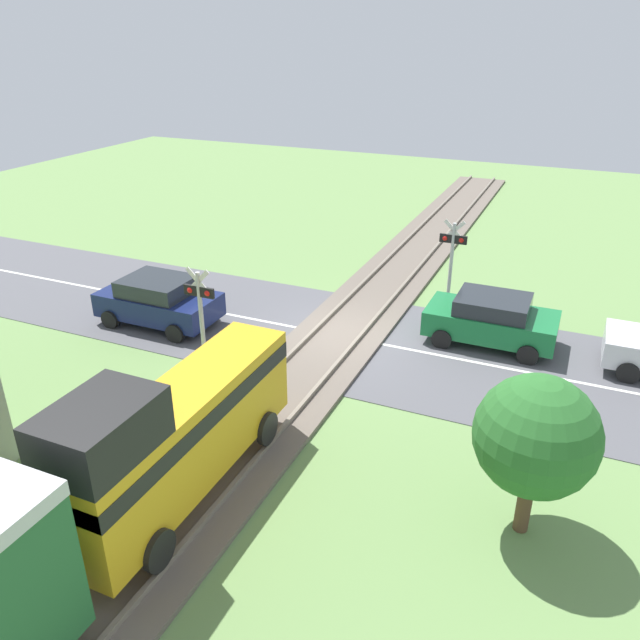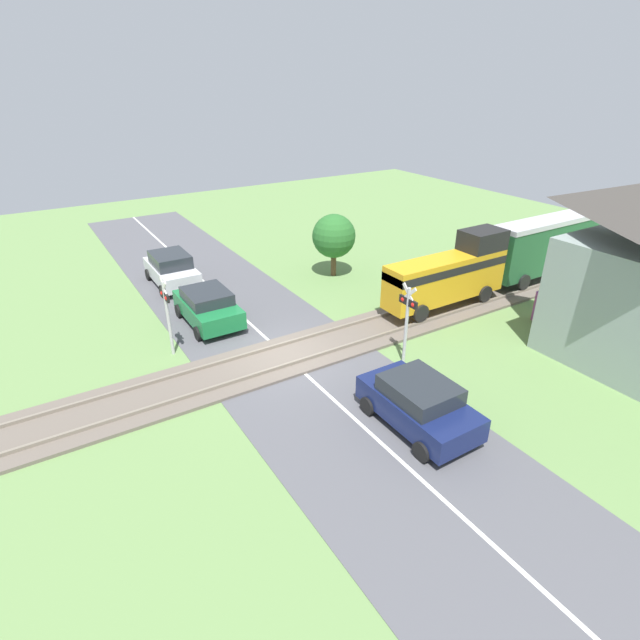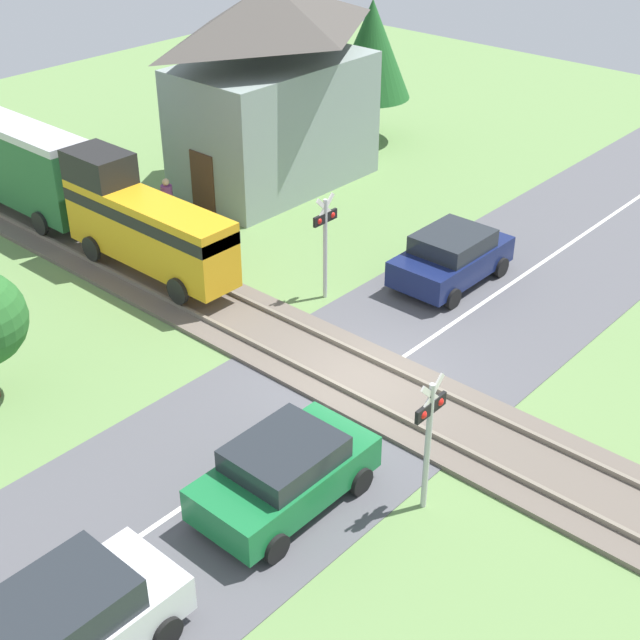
{
  "view_description": "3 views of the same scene",
  "coord_description": "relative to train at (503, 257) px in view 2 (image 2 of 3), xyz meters",
  "views": [
    {
      "loc": [
        -6.42,
        16.1,
        8.69
      ],
      "look_at": [
        0.0,
        1.48,
        1.2
      ],
      "focal_mm": 35.0,
      "sensor_mm": 36.0,
      "label": 1
    },
    {
      "loc": [
        14.49,
        -7.52,
        9.67
      ],
      "look_at": [
        0.0,
        1.48,
        1.2
      ],
      "focal_mm": 28.0,
      "sensor_mm": 36.0,
      "label": 2
    },
    {
      "loc": [
        -13.94,
        -10.93,
        12.4
      ],
      "look_at": [
        0.0,
        1.48,
        1.2
      ],
      "focal_mm": 50.0,
      "sensor_mm": 36.0,
      "label": 3
    }
  ],
  "objects": [
    {
      "name": "pedestrian_by_station",
      "position": [
        2.89,
        -0.95,
        -1.16
      ],
      "size": [
        0.38,
        0.38,
        1.53
      ],
      "color": "#7F3D84",
      "rests_on": "ground_plane"
    },
    {
      "name": "car_behind_queue",
      "position": [
        -9.43,
        -13.14,
        -1.01
      ],
      "size": [
        3.94,
        1.98,
        1.65
      ],
      "color": "silver",
      "rests_on": "ground_plane"
    },
    {
      "name": "tree_roadside_hedge",
      "position": [
        -6.26,
        -5.49,
        0.27
      ],
      "size": [
        2.24,
        2.24,
        3.27
      ],
      "color": "brown",
      "rests_on": "ground_plane"
    },
    {
      "name": "car_near_crossing",
      "position": [
        -4.32,
        -13.14,
        -1.06
      ],
      "size": [
        3.81,
        2.04,
        1.51
      ],
      "color": "#197038",
      "rests_on": "ground_plane"
    },
    {
      "name": "road_surface",
      "position": [
        0.0,
        -11.7,
        -1.85
      ],
      "size": [
        48.0,
        6.4,
        0.02
      ],
      "color": "#515156",
      "rests_on": "ground_plane"
    },
    {
      "name": "car_far_side",
      "position": [
        5.65,
        -10.26,
        -1.04
      ],
      "size": [
        3.82,
        2.05,
        1.56
      ],
      "color": "#141E4C",
      "rests_on": "ground_plane"
    },
    {
      "name": "ground_plane",
      "position": [
        0.0,
        -11.7,
        -1.86
      ],
      "size": [
        60.0,
        60.0,
        0.0
      ],
      "primitive_type": "plane",
      "color": "#66894C"
    },
    {
      "name": "crossing_signal_east_approach",
      "position": [
        2.55,
        -8.14,
        0.12
      ],
      "size": [
        0.9,
        0.18,
        3.09
      ],
      "color": "#B7B7B7",
      "rests_on": "ground_plane"
    },
    {
      "name": "track_bed",
      "position": [
        0.0,
        -11.7,
        -1.79
      ],
      "size": [
        2.8,
        48.0,
        0.24
      ],
      "color": "#665B51",
      "rests_on": "ground_plane"
    },
    {
      "name": "crossing_signal_west_approach",
      "position": [
        -2.55,
        -15.26,
        0.12
      ],
      "size": [
        0.9,
        0.18,
        3.09
      ],
      "color": "#B7B7B7",
      "rests_on": "ground_plane"
    },
    {
      "name": "train",
      "position": [
        0.0,
        0.0,
        0.0
      ],
      "size": [
        1.58,
        13.17,
        3.18
      ],
      "color": "gold",
      "rests_on": "track_bed"
    }
  ]
}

